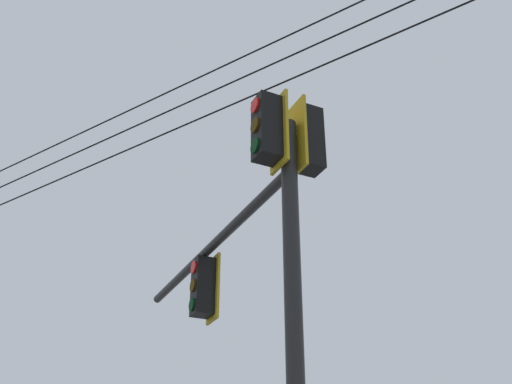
% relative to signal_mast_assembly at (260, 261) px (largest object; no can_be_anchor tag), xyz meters
% --- Properties ---
extents(signal_mast_assembly, '(3.39, 4.75, 6.72)m').
position_rel_signal_mast_assembly_xyz_m(signal_mast_assembly, '(0.00, 0.00, 0.00)').
color(signal_mast_assembly, black).
rests_on(signal_mast_assembly, ground).
extents(overhead_wire_span, '(0.59, 17.79, 1.51)m').
position_rel_signal_mast_assembly_xyz_m(overhead_wire_span, '(-0.49, -1.50, 2.68)').
color(overhead_wire_span, black).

